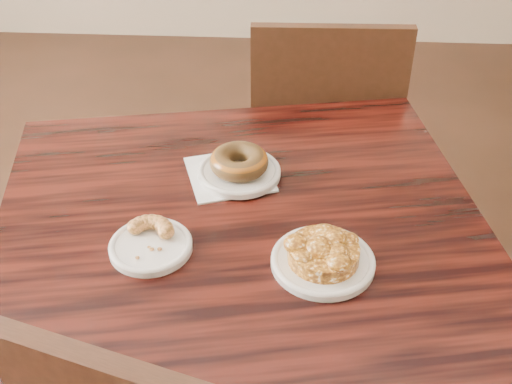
# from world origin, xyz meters

# --- Properties ---
(cafe_table) EXTENTS (1.05, 1.05, 0.75)m
(cafe_table) POSITION_xyz_m (0.17, -0.07, 0.38)
(cafe_table) COLOR black
(cafe_table) RESTS_ON floor
(chair_far) EXTENTS (0.45, 0.45, 0.90)m
(chair_far) POSITION_xyz_m (0.34, 0.71, 0.45)
(chair_far) COLOR black
(chair_far) RESTS_ON floor
(napkin) EXTENTS (0.20, 0.20, 0.00)m
(napkin) POSITION_xyz_m (0.13, 0.11, 0.75)
(napkin) COLOR white
(napkin) RESTS_ON cafe_table
(plate_donut) EXTENTS (0.17, 0.17, 0.01)m
(plate_donut) POSITION_xyz_m (0.15, 0.11, 0.76)
(plate_donut) COLOR white
(plate_donut) RESTS_ON napkin
(plate_cruller) EXTENTS (0.15, 0.15, 0.01)m
(plate_cruller) POSITION_xyz_m (0.01, -0.12, 0.76)
(plate_cruller) COLOR white
(plate_cruller) RESTS_ON cafe_table
(plate_fritter) EXTENTS (0.18, 0.18, 0.01)m
(plate_fritter) POSITION_xyz_m (0.31, -0.14, 0.76)
(plate_fritter) COLOR white
(plate_fritter) RESTS_ON cafe_table
(glazed_donut) EXTENTS (0.12, 0.12, 0.04)m
(glazed_donut) POSITION_xyz_m (0.15, 0.11, 0.79)
(glazed_donut) COLOR brown
(glazed_donut) RESTS_ON plate_donut
(apple_fritter) EXTENTS (0.17, 0.17, 0.04)m
(apple_fritter) POSITION_xyz_m (0.31, -0.14, 0.78)
(apple_fritter) COLOR #4C2408
(apple_fritter) RESTS_ON plate_fritter
(cruller_fragment) EXTENTS (0.10, 0.10, 0.03)m
(cruller_fragment) POSITION_xyz_m (0.01, -0.12, 0.78)
(cruller_fragment) COLOR brown
(cruller_fragment) RESTS_ON plate_cruller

